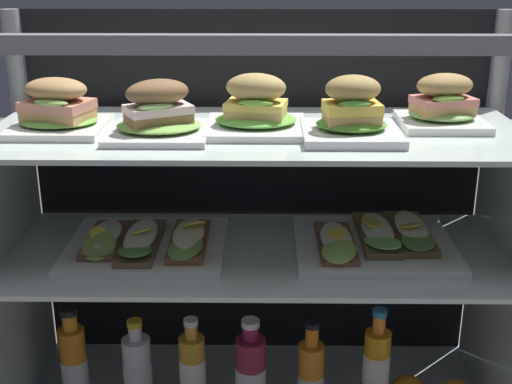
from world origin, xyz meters
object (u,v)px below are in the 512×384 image
plated_roll_sandwich_near_right_corner (352,116)px  open_sandwich_tray_center (377,241)px  juice_bottle_near_post (193,371)px  plated_roll_sandwich_far_right (443,106)px  open_sandwich_tray_near_left_corner (147,242)px  plated_roll_sandwich_center (158,116)px  plated_roll_sandwich_near_left_corner (58,110)px  plated_roll_sandwich_far_left (255,111)px  juice_bottle_front_middle (251,372)px  juice_bottle_back_left (74,363)px  juice_bottle_front_second (311,373)px  juice_bottle_front_fourth (137,370)px  juice_bottle_front_right_end (376,368)px

plated_roll_sandwich_near_right_corner → open_sandwich_tray_center: (0.08, 0.07, -0.29)m
juice_bottle_near_post → plated_roll_sandwich_far_right: bearing=6.2°
open_sandwich_tray_near_left_corner → plated_roll_sandwich_center: bearing=-45.1°
plated_roll_sandwich_near_left_corner → plated_roll_sandwich_far_left: 0.40m
plated_roll_sandwich_far_right → juice_bottle_near_post: 0.80m
open_sandwich_tray_near_left_corner → juice_bottle_front_middle: open_sandwich_tray_near_left_corner is taller
juice_bottle_back_left → plated_roll_sandwich_far_left: bearing=-2.3°
open_sandwich_tray_center → plated_roll_sandwich_near_right_corner: bearing=-138.5°
plated_roll_sandwich_near_right_corner → juice_bottle_front_second: (-0.06, 0.05, -0.62)m
plated_roll_sandwich_near_right_corner → juice_bottle_front_fourth: bearing=173.2°
plated_roll_sandwich_near_left_corner → juice_bottle_front_fourth: 0.63m
plated_roll_sandwich_near_right_corner → juice_bottle_front_right_end: 0.60m
plated_roll_sandwich_far_right → open_sandwich_tray_near_left_corner: size_ratio=0.50×
plated_roll_sandwich_near_left_corner → plated_roll_sandwich_near_right_corner: plated_roll_sandwich_near_right_corner is taller
plated_roll_sandwich_far_left → juice_bottle_front_fourth: size_ratio=0.95×
juice_bottle_near_post → juice_bottle_front_right_end: bearing=-0.7°
open_sandwich_tray_center → juice_bottle_front_second: size_ratio=1.57×
plated_roll_sandwich_near_left_corner → juice_bottle_back_left: 0.61m
juice_bottle_front_middle → juice_bottle_front_right_end: size_ratio=0.88×
open_sandwich_tray_near_left_corner → juice_bottle_front_right_end: size_ratio=1.32×
plated_roll_sandwich_far_left → juice_bottle_front_middle: 0.60m
plated_roll_sandwich_near_right_corner → juice_bottle_front_right_end: plated_roll_sandwich_near_right_corner is taller
plated_roll_sandwich_near_left_corner → plated_roll_sandwich_far_right: (0.78, 0.05, -0.00)m
juice_bottle_near_post → juice_bottle_front_right_end: juice_bottle_front_right_end is taller
juice_bottle_front_right_end → juice_bottle_front_fourth: bearing=177.7°
plated_roll_sandwich_near_right_corner → juice_bottle_front_second: size_ratio=0.87×
open_sandwich_tray_near_left_corner → open_sandwich_tray_center: 0.50m
plated_roll_sandwich_near_right_corner → juice_bottle_front_fourth: (-0.46, 0.05, -0.61)m
plated_roll_sandwich_far_right → juice_bottle_front_fourth: (-0.66, -0.04, -0.61)m
juice_bottle_back_left → juice_bottle_front_second: size_ratio=1.09×
plated_roll_sandwich_near_right_corner → plated_roll_sandwich_far_left: bearing=164.2°
open_sandwich_tray_center → juice_bottle_near_post: 0.51m
plated_roll_sandwich_far_left → open_sandwich_tray_near_left_corner: plated_roll_sandwich_far_left is taller
plated_roll_sandwich_far_left → plated_roll_sandwich_far_right: (0.39, 0.04, 0.00)m
plated_roll_sandwich_far_left → plated_roll_sandwich_near_right_corner: 0.19m
plated_roll_sandwich_far_left → juice_bottle_front_second: 0.63m
juice_bottle_front_second → open_sandwich_tray_center: bearing=6.7°
plated_roll_sandwich_near_right_corner → juice_bottle_front_fourth: plated_roll_sandwich_near_right_corner is taller
juice_bottle_near_post → plated_roll_sandwich_far_left: bearing=6.1°
juice_bottle_front_fourth → juice_bottle_front_right_end: size_ratio=0.82×
open_sandwich_tray_near_left_corner → juice_bottle_near_post: bearing=-11.0°
plated_roll_sandwich_far_left → juice_bottle_front_right_end: bearing=-4.2°
plated_roll_sandwich_near_left_corner → plated_roll_sandwich_far_right: plated_roll_sandwich_far_right is taller
juice_bottle_front_middle → juice_bottle_front_second: 0.14m
plated_roll_sandwich_near_right_corner → plated_roll_sandwich_far_right: plated_roll_sandwich_near_right_corner is taller
plated_roll_sandwich_far_right → juice_bottle_front_right_end: (-0.11, -0.06, -0.59)m
plated_roll_sandwich_center → juice_bottle_near_post: size_ratio=0.85×
plated_roll_sandwich_center → juice_bottle_front_middle: (0.18, 0.03, -0.60)m
open_sandwich_tray_center → juice_bottle_front_right_end: bearing=-73.2°
juice_bottle_front_second → juice_bottle_back_left: bearing=178.1°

